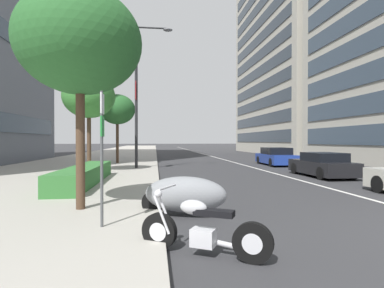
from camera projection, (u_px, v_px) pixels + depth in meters
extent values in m
cube|color=#A39E93|center=(109.00, 157.00, 33.49)|extent=(160.00, 10.54, 0.15)
cube|color=silver|center=(207.00, 155.00, 39.89)|extent=(110.00, 0.16, 0.01)
cylinder|color=black|center=(159.00, 231.00, 5.16)|extent=(0.41, 0.60, 0.62)
cylinder|color=silver|center=(159.00, 231.00, 5.16)|extent=(0.26, 0.34, 0.31)
cylinder|color=black|center=(253.00, 243.00, 4.56)|extent=(0.41, 0.60, 0.62)
cylinder|color=silver|center=(253.00, 243.00, 4.56)|extent=(0.26, 0.34, 0.31)
cube|color=silver|center=(203.00, 238.00, 4.86)|extent=(0.41, 0.46, 0.28)
cube|color=black|center=(214.00, 213.00, 4.79)|extent=(0.50, 0.67, 0.10)
ellipsoid|color=#B2B2B7|center=(193.00, 207.00, 4.92)|extent=(0.43, 0.52, 0.24)
cylinder|color=silver|center=(162.00, 215.00, 5.06)|extent=(0.19, 0.30, 0.64)
cylinder|color=silver|center=(165.00, 213.00, 5.19)|extent=(0.19, 0.30, 0.64)
cylinder|color=silver|center=(168.00, 187.00, 5.09)|extent=(0.54, 0.32, 0.04)
sphere|color=silver|center=(158.00, 194.00, 5.16)|extent=(0.14, 0.14, 0.14)
cylinder|color=silver|center=(222.00, 244.00, 4.89)|extent=(0.41, 0.64, 0.16)
ellipsoid|color=gray|center=(185.00, 194.00, 7.44)|extent=(1.39, 2.19, 0.88)
cylinder|color=black|center=(154.00, 203.00, 7.59)|extent=(0.29, 0.60, 0.60)
cylinder|color=black|center=(379.00, 184.00, 10.74)|extent=(0.63, 0.24, 0.62)
cube|color=black|center=(322.00, 167.00, 15.75)|extent=(4.12, 1.76, 0.66)
cube|color=black|center=(324.00, 157.00, 15.53)|extent=(2.01, 1.61, 0.44)
cylinder|color=black|center=(295.00, 168.00, 17.01)|extent=(0.62, 0.22, 0.62)
cylinder|color=black|center=(322.00, 168.00, 17.20)|extent=(0.62, 0.22, 0.62)
cylinder|color=black|center=(322.00, 173.00, 14.31)|extent=(0.62, 0.22, 0.62)
cylinder|color=black|center=(353.00, 173.00, 14.51)|extent=(0.62, 0.22, 0.62)
cube|color=navy|center=(276.00, 159.00, 23.22)|extent=(4.50, 2.03, 0.69)
cube|color=black|center=(276.00, 151.00, 23.13)|extent=(2.40, 1.80, 0.51)
cylinder|color=black|center=(259.00, 160.00, 24.61)|extent=(0.63, 0.24, 0.62)
cylinder|color=black|center=(279.00, 160.00, 24.75)|extent=(0.63, 0.24, 0.62)
cylinder|color=black|center=(271.00, 162.00, 21.69)|extent=(0.63, 0.24, 0.62)
cylinder|color=black|center=(294.00, 162.00, 21.84)|extent=(0.63, 0.24, 0.62)
cylinder|color=#47494C|center=(102.00, 159.00, 5.98)|extent=(0.06, 0.06, 2.69)
cube|color=silver|center=(102.00, 104.00, 5.97)|extent=(0.32, 0.02, 0.40)
cube|color=#1E8C33|center=(102.00, 126.00, 5.97)|extent=(0.32, 0.02, 0.40)
cylinder|color=#232326|center=(136.00, 97.00, 19.00)|extent=(0.18, 0.18, 8.93)
cylinder|color=#232326|center=(152.00, 28.00, 19.08)|extent=(0.10, 1.98, 0.10)
ellipsoid|color=slate|center=(168.00, 30.00, 19.20)|extent=(0.44, 0.60, 0.20)
cube|color=#B21E23|center=(136.00, 91.00, 18.65)|extent=(0.56, 0.03, 1.10)
cube|color=#B21E23|center=(137.00, 92.00, 19.34)|extent=(0.56, 0.03, 1.10)
cube|color=#337033|center=(85.00, 175.00, 12.18)|extent=(6.77, 1.10, 0.68)
cylinder|color=#473323|center=(80.00, 149.00, 7.55)|extent=(0.22, 0.22, 3.01)
ellipsoid|color=#265B28|center=(80.00, 42.00, 7.52)|extent=(3.05, 3.05, 2.60)
cylinder|color=#473323|center=(89.00, 144.00, 16.56)|extent=(0.22, 0.22, 3.10)
ellipsoid|color=#387A33|center=(89.00, 96.00, 16.54)|extent=(2.81, 2.81, 2.39)
cylinder|color=#473323|center=(117.00, 143.00, 23.22)|extent=(0.22, 0.22, 3.11)
ellipsoid|color=#265B28|center=(117.00, 109.00, 23.19)|extent=(2.70, 2.70, 2.30)
cube|color=#B7B2A3|center=(322.00, 53.00, 46.50)|extent=(24.86, 20.27, 30.83)
cube|color=#2D3842|center=(258.00, 137.00, 45.40)|extent=(22.37, 0.08, 1.50)
cube|color=#2D3842|center=(258.00, 121.00, 45.38)|extent=(22.37, 0.08, 1.50)
cube|color=#2D3842|center=(258.00, 105.00, 45.36)|extent=(22.37, 0.08, 1.50)
cube|color=#2D3842|center=(258.00, 89.00, 45.33)|extent=(22.37, 0.08, 1.50)
cube|color=#2D3842|center=(258.00, 73.00, 45.31)|extent=(22.37, 0.08, 1.50)
cube|color=#2D3842|center=(258.00, 56.00, 45.28)|extent=(22.37, 0.08, 1.50)
cube|color=#2D3842|center=(258.00, 40.00, 45.26)|extent=(22.37, 0.08, 1.50)
cube|color=#2D3842|center=(258.00, 24.00, 45.24)|extent=(22.37, 0.08, 1.50)
cube|color=#2D3842|center=(258.00, 8.00, 45.21)|extent=(22.37, 0.08, 1.50)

